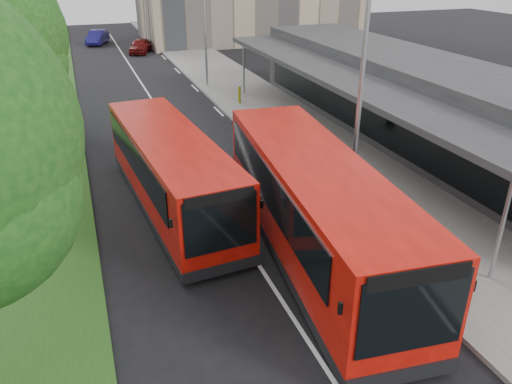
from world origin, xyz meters
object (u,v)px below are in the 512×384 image
(tree_far, at_px, (19,22))
(lamp_post_near, at_px, (359,84))
(lamp_post_far, at_px, (203,16))
(car_near, at_px, (140,46))
(bus_main, at_px, (315,208))
(car_far, at_px, (97,37))
(bollard, at_px, (239,95))
(bus_second, at_px, (171,172))
(litter_bin, at_px, (303,129))

(tree_far, bearing_deg, lamp_post_near, -59.71)
(lamp_post_far, distance_m, car_near, 15.61)
(bus_main, bearing_deg, car_far, 100.18)
(lamp_post_far, bearing_deg, car_near, 99.24)
(bus_main, distance_m, car_far, 43.51)
(bollard, bearing_deg, lamp_post_near, -93.00)
(lamp_post_near, bearing_deg, bus_second, 155.55)
(bus_second, height_order, litter_bin, bus_second)
(bus_second, xyz_separation_m, bollard, (6.55, 12.24, -0.81))
(car_far, bearing_deg, car_near, -44.01)
(bus_second, distance_m, bollard, 13.90)
(lamp_post_near, relative_size, litter_bin, 8.93)
(litter_bin, xyz_separation_m, bollard, (-0.99, 7.13, 0.05))
(tree_far, bearing_deg, litter_bin, -41.27)
(bus_second, xyz_separation_m, car_near, (3.35, 32.26, -0.80))
(bus_main, xyz_separation_m, bus_second, (-3.43, 4.58, -0.17))
(lamp_post_near, bearing_deg, car_far, 98.04)
(lamp_post_far, height_order, car_far, lamp_post_far)
(car_near, bearing_deg, litter_bin, -59.65)
(lamp_post_near, relative_size, car_far, 1.92)
(lamp_post_near, height_order, car_near, lamp_post_near)
(litter_bin, xyz_separation_m, car_far, (-7.62, 33.67, 0.09))
(tree_far, distance_m, car_far, 23.35)
(tree_far, relative_size, bus_second, 0.75)
(tree_far, height_order, litter_bin, tree_far)
(bus_main, bearing_deg, car_near, 95.68)
(bus_second, height_order, car_near, bus_second)
(bus_main, distance_m, litter_bin, 10.58)
(litter_bin, bearing_deg, bus_main, -113.00)
(lamp_post_near, relative_size, bus_main, 0.70)
(lamp_post_far, xyz_separation_m, car_near, (-2.42, 14.88, -4.06))
(litter_bin, bearing_deg, bus_second, -145.88)
(lamp_post_near, height_order, car_far, lamp_post_near)
(tree_far, xyz_separation_m, bus_second, (5.36, -16.43, -3.47))
(car_near, bearing_deg, lamp_post_near, -64.46)
(bus_second, relative_size, litter_bin, 11.36)
(tree_far, bearing_deg, bollard, -19.40)
(tree_far, relative_size, car_far, 1.83)
(bus_main, bearing_deg, litter_bin, 72.56)
(bollard, bearing_deg, car_far, 104.03)
(tree_far, height_order, bus_second, tree_far)
(car_near, bearing_deg, bus_main, -68.31)
(tree_far, relative_size, lamp_post_near, 0.95)
(tree_far, distance_m, bus_main, 23.01)
(car_far, bearing_deg, bus_main, -67.13)
(car_near, bearing_deg, car_far, 139.31)
(bollard, xyz_separation_m, car_far, (-6.63, 26.54, 0.04))
(lamp_post_far, bearing_deg, tree_far, -175.13)
(bus_main, bearing_deg, bollard, 85.04)
(bollard, height_order, car_near, car_near)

